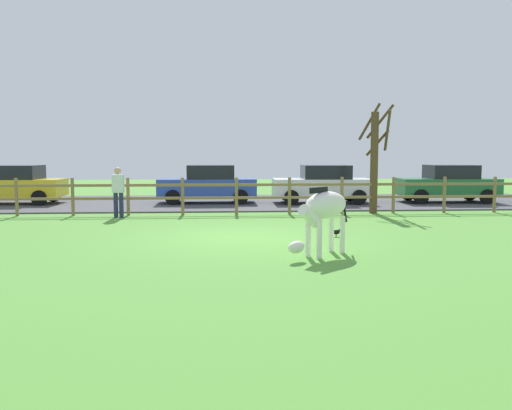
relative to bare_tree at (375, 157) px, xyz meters
The scene contains 11 objects.
ground_plane 7.29m from the bare_tree, 133.36° to the right, with size 60.00×60.00×0.00m, color #549338.
parking_asphalt 6.68m from the bare_tree, 138.97° to the left, with size 28.00×7.40×0.05m, color #47474C.
paddock_fence 4.99m from the bare_tree, behind, with size 22.08×0.11×1.27m.
bare_tree is the anchor object (origin of this frame).
zebra 8.35m from the bare_tree, 113.54° to the right, with size 1.55×1.45×1.41m.
crow_on_grass 6.06m from the bare_tree, 115.53° to the right, with size 0.21×0.10×0.20m.
parked_car_green 5.40m from the bare_tree, 38.94° to the left, with size 4.07×2.03×1.56m.
parked_car_blue 7.08m from the bare_tree, 147.21° to the left, with size 4.01×1.90×1.56m.
parked_car_yellow 14.34m from the bare_tree, 164.17° to the left, with size 4.04×1.96×1.56m.
parked_car_white 3.71m from the bare_tree, 109.24° to the left, with size 4.04×1.95×1.56m.
visitor_near_fence 8.79m from the bare_tree, behind, with size 0.37×0.23×1.64m.
Camera 1 is at (-0.61, -13.12, 2.08)m, focal length 37.29 mm.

